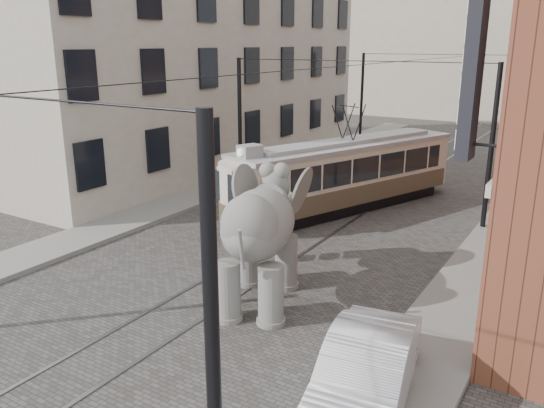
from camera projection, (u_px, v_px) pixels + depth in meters
The scene contains 10 objects.
ground at pixel (277, 254), 17.97m from camera, with size 120.00×120.00×0.00m, color #484542.
tram_rails at pixel (277, 253), 17.97m from camera, with size 1.54×80.00×0.02m, color slate, non-canonical shape.
sidewalk_right at pixel (466, 294), 14.92m from camera, with size 2.00×60.00×0.15m, color slate.
sidewalk_left at pixel (133, 219), 21.23m from camera, with size 2.00×60.00×0.15m, color slate.
stucco_building at pixel (200, 73), 30.28m from camera, with size 7.00×24.00×10.00m, color #A09284.
distant_block at pixel (511, 38), 48.65m from camera, with size 28.00×10.00×14.00m, color #A09284.
catenary at pixel (340, 140), 21.31m from camera, with size 11.00×30.20×6.00m, color black, non-canonical shape.
tram at pixel (347, 158), 22.24m from camera, with size 2.22×10.74×4.26m, color beige, non-canonical shape.
elephant at pixel (259, 242), 14.16m from camera, with size 3.04×5.51×3.38m, color slate, non-canonical shape.
parked_car at pixel (365, 376), 10.15m from camera, with size 1.54×4.37×1.44m, color #B2B1B6.
Camera 1 is at (8.69, -14.36, 6.62)m, focal length 36.38 mm.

